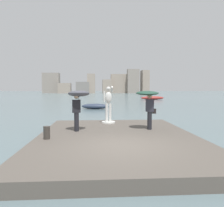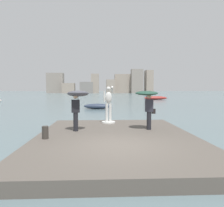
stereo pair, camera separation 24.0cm
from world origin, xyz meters
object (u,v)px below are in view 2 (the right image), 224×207
object	(u,v)px
mooring_bollard	(45,132)
boat_leftward	(97,106)
statue_white_figure	(108,107)
onlooker_right	(147,99)
boat_far	(156,98)
onlooker_left	(77,99)

from	to	relation	value
mooring_bollard	boat_leftward	size ratio (longest dim) A/B	0.15
statue_white_figure	onlooker_right	distance (m)	2.90
boat_leftward	onlooker_right	bearing A→B (deg)	-80.13
statue_white_figure	boat_far	bearing A→B (deg)	72.08
boat_leftward	mooring_bollard	bearing A→B (deg)	-95.52
mooring_bollard	boat_leftward	distance (m)	17.80
statue_white_figure	onlooker_left	xyz separation A→B (m)	(-1.54, -2.39, 0.60)
statue_white_figure	onlooker_right	world-z (taller)	statue_white_figure
onlooker_left	onlooker_right	world-z (taller)	onlooker_left
onlooker_left	onlooker_right	xyz separation A→B (m)	(3.36, 0.22, -0.01)
onlooker_right	mooring_bollard	bearing A→B (deg)	-157.64
onlooker_left	onlooker_right	bearing A→B (deg)	3.80
onlooker_right	statue_white_figure	bearing A→B (deg)	130.11
mooring_bollard	onlooker_right	bearing A→B (deg)	22.36
mooring_bollard	boat_far	distance (m)	42.11
mooring_bollard	boat_far	size ratio (longest dim) A/B	0.10
statue_white_figure	boat_leftward	distance (m)	13.77
statue_white_figure	mooring_bollard	size ratio (longest dim) A/B	4.22
statue_white_figure	onlooker_left	world-z (taller)	statue_white_figure
onlooker_left	mooring_bollard	size ratio (longest dim) A/B	3.82
onlooker_right	boat_leftward	xyz separation A→B (m)	(-2.76, 15.87, -1.60)
onlooker_left	boat_far	world-z (taller)	onlooker_left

